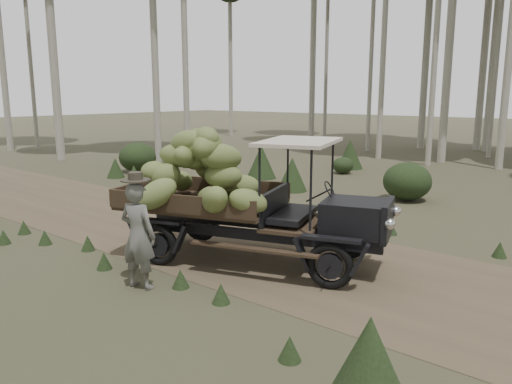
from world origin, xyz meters
TOP-DOWN VIEW (x-y plane):
  - ground at (0.00, 0.00)m, footprint 120.00×120.00m
  - dirt_track at (0.00, 0.00)m, footprint 70.00×4.00m
  - banana_truck at (1.15, -0.76)m, footprint 5.06×3.23m
  - farmer at (1.05, -2.66)m, footprint 0.69×0.54m
  - undergrowth at (-0.49, 0.40)m, footprint 22.62×22.49m

SIDE VIEW (x-z plane):
  - ground at x=0.00m, z-range 0.00..0.00m
  - dirt_track at x=0.00m, z-range 0.00..0.01m
  - undergrowth at x=-0.49m, z-range -0.16..1.24m
  - farmer at x=1.05m, z-range -0.05..1.78m
  - banana_truck at x=1.15m, z-range 0.21..2.69m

